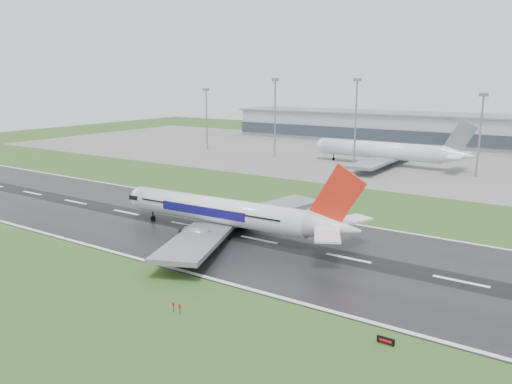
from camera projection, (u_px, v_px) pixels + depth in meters
The scene contains 11 objects.
ground at pixel (259, 240), 103.40m from camera, with size 520.00×520.00×0.00m, color #284C1B.
runway at pixel (259, 240), 103.39m from camera, with size 400.00×45.00×0.10m, color black.
apron at pixel (422, 161), 205.31m from camera, with size 400.00×130.00×0.08m, color slate.
terminal at pixel (456, 131), 252.59m from camera, with size 240.00×36.00×15.00m, color #989AA3.
main_airliner at pixel (232, 197), 104.63m from camera, with size 57.08×54.36×16.85m, color silver, non-canonical shape.
parked_airliner at pixel (387, 142), 192.07m from camera, with size 63.33×58.96×18.56m, color silver, non-canonical shape.
runway_sign at pixel (386, 341), 62.40m from camera, with size 2.30×0.26×1.04m, color black, non-canonical shape.
floodmast_0 at pixel (207, 121), 232.22m from camera, with size 0.64×0.64×27.86m, color gray.
floodmast_1 at pixel (275, 120), 211.66m from camera, with size 0.64×0.64×32.40m, color gray.
floodmast_2 at pixel (355, 124), 192.11m from camera, with size 0.64×0.64×32.29m, color gray.
floodmast_3 at pixel (480, 137), 168.52m from camera, with size 0.64×0.64×27.33m, color gray.
Camera 1 is at (53.63, -82.77, 32.66)m, focal length 34.71 mm.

